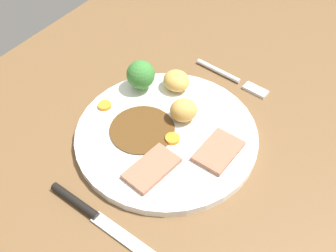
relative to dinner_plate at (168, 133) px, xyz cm
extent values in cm
cube|color=brown|center=(0.45, 2.45, -2.50)|extent=(120.00, 84.00, 3.60)
cylinder|color=white|center=(0.00, 0.00, 0.00)|extent=(29.41, 29.41, 1.40)
cylinder|color=#563819|center=(2.28, -3.48, 0.85)|extent=(10.56, 10.56, 0.30)
cube|color=#9E664C|center=(-0.46, 8.99, 1.10)|extent=(7.91, 5.52, 0.80)
cube|color=#9E664C|center=(7.90, 2.13, 1.10)|extent=(8.86, 5.81, 0.80)
ellipsoid|color=tan|center=(-9.28, -4.49, 2.39)|extent=(5.30, 5.64, 3.39)
ellipsoid|color=tan|center=(-3.56, 0.65, 2.68)|extent=(5.99, 6.00, 3.97)
cylinder|color=orange|center=(1.33, 1.76, 1.02)|extent=(2.32, 2.32, 0.64)
cylinder|color=orange|center=(1.54, -11.95, 1.00)|extent=(2.27, 2.27, 0.60)
cylinder|color=#8CB766|center=(-5.87, -9.67, 1.34)|extent=(1.68, 1.68, 1.28)
sphere|color=#387A33|center=(-5.87, -9.67, 3.72)|extent=(4.98, 4.98, 4.98)
cylinder|color=silver|center=(-18.74, -1.10, -0.25)|extent=(1.84, 9.54, 0.90)
cube|color=silver|center=(-17.92, 7.11, -0.40)|extent=(2.44, 4.68, 0.60)
cylinder|color=black|center=(17.91, -3.78, -0.10)|extent=(1.56, 8.54, 1.20)
cube|color=silver|center=(18.30, 5.21, -0.50)|extent=(2.15, 10.56, 0.40)
camera|label=1|loc=(35.99, 24.31, 48.56)|focal=42.90mm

